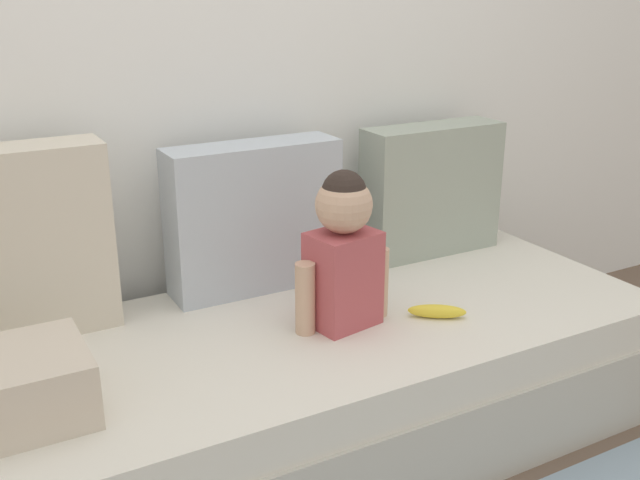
{
  "coord_description": "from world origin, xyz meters",
  "views": [
    {
      "loc": [
        -0.89,
        -1.7,
        1.33
      ],
      "look_at": [
        0.05,
        0.0,
        0.64
      ],
      "focal_mm": 41.76,
      "sensor_mm": 36.0,
      "label": 1
    }
  ],
  "objects_px": {
    "couch": "(304,386)",
    "banana": "(437,311)",
    "throw_pillow_center": "(254,217)",
    "throw_pillow_right": "(431,190)",
    "toddler": "(343,249)",
    "throw_pillow_left": "(21,244)"
  },
  "relations": [
    {
      "from": "couch",
      "to": "throw_pillow_right",
      "type": "xyz_separation_m",
      "value": [
        0.68,
        0.33,
        0.43
      ]
    },
    {
      "from": "throw_pillow_center",
      "to": "throw_pillow_left",
      "type": "bearing_deg",
      "value": 180.0
    },
    {
      "from": "throw_pillow_left",
      "to": "throw_pillow_right",
      "type": "relative_size",
      "value": 1.03
    },
    {
      "from": "couch",
      "to": "throw_pillow_left",
      "type": "distance_m",
      "value": 0.89
    },
    {
      "from": "throw_pillow_center",
      "to": "banana",
      "type": "bearing_deg",
      "value": -52.18
    },
    {
      "from": "couch",
      "to": "banana",
      "type": "distance_m",
      "value": 0.45
    },
    {
      "from": "couch",
      "to": "throw_pillow_center",
      "type": "relative_size",
      "value": 4.06
    },
    {
      "from": "throw_pillow_left",
      "to": "toddler",
      "type": "bearing_deg",
      "value": -25.03
    },
    {
      "from": "throw_pillow_left",
      "to": "toddler",
      "type": "height_order",
      "value": "throw_pillow_left"
    },
    {
      "from": "throw_pillow_right",
      "to": "toddler",
      "type": "xyz_separation_m",
      "value": [
        -0.58,
        -0.37,
        -0.0
      ]
    },
    {
      "from": "couch",
      "to": "toddler",
      "type": "distance_m",
      "value": 0.44
    },
    {
      "from": "throw_pillow_right",
      "to": "banana",
      "type": "relative_size",
      "value": 2.99
    },
    {
      "from": "throw_pillow_right",
      "to": "couch",
      "type": "bearing_deg",
      "value": -154.28
    },
    {
      "from": "couch",
      "to": "throw_pillow_right",
      "type": "relative_size",
      "value": 4.33
    },
    {
      "from": "throw_pillow_left",
      "to": "throw_pillow_right",
      "type": "xyz_separation_m",
      "value": [
        1.37,
        0.0,
        -0.03
      ]
    },
    {
      "from": "throw_pillow_right",
      "to": "toddler",
      "type": "bearing_deg",
      "value": -147.51
    },
    {
      "from": "throw_pillow_right",
      "to": "banana",
      "type": "height_order",
      "value": "throw_pillow_right"
    },
    {
      "from": "couch",
      "to": "banana",
      "type": "height_order",
      "value": "banana"
    },
    {
      "from": "throw_pillow_center",
      "to": "throw_pillow_right",
      "type": "relative_size",
      "value": 1.06
    },
    {
      "from": "throw_pillow_center",
      "to": "throw_pillow_right",
      "type": "height_order",
      "value": "throw_pillow_center"
    },
    {
      "from": "throw_pillow_left",
      "to": "couch",
      "type": "bearing_deg",
      "value": -25.72
    },
    {
      "from": "couch",
      "to": "throw_pillow_right",
      "type": "bearing_deg",
      "value": 25.72
    }
  ]
}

